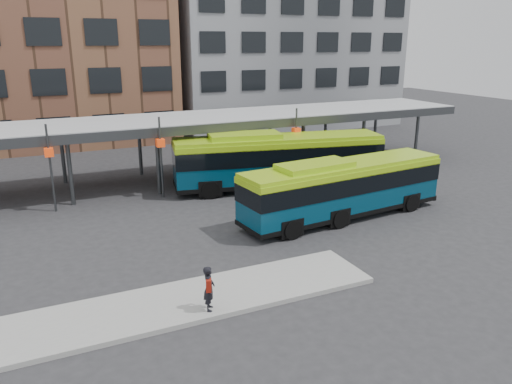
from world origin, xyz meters
name	(u,v)px	position (x,y,z in m)	size (l,w,h in m)	color
ground	(284,247)	(0.00, 0.00, 0.00)	(120.00, 120.00, 0.00)	#28282B
boarding_island	(187,301)	(-5.50, -3.00, 0.09)	(14.00, 3.00, 0.18)	gray
canopy	(192,121)	(-0.06, 12.87, 3.91)	(40.00, 6.53, 4.80)	#999B9E
building_brick	(10,16)	(-10.00, 32.00, 11.00)	(26.00, 14.00, 22.00)	brown
building_grey	(277,30)	(16.00, 32.00, 10.00)	(24.00, 14.00, 20.00)	slate
bus_front	(343,187)	(4.64, 2.25, 1.66)	(11.78, 3.61, 3.20)	#06334A
bus_rear	(278,159)	(4.11, 8.62, 1.87)	(13.30, 5.28, 3.59)	#06334A
pedestrian	(209,288)	(-5.03, -4.02, 0.99)	(0.57, 0.68, 1.59)	black
bike_rack	(353,157)	(12.41, 12.09, 0.46)	(4.18, 1.65, 0.97)	slate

